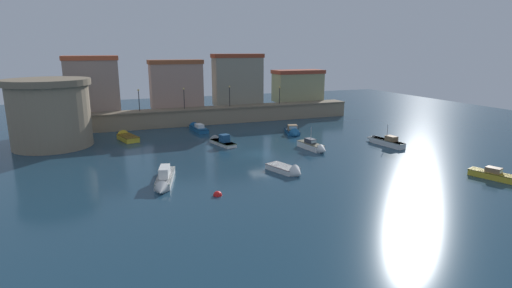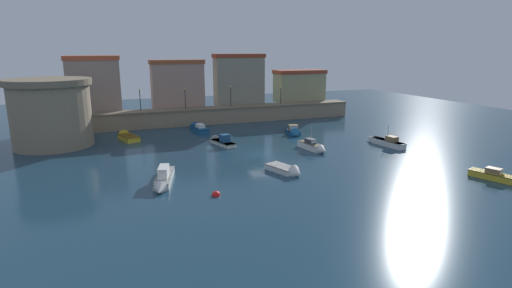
# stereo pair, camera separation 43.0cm
# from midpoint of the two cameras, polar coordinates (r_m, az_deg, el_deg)

# --- Properties ---
(ground_plane) EXTENTS (125.54, 125.54, 0.00)m
(ground_plane) POSITION_cam_midpoint_polar(r_m,az_deg,el_deg) (49.40, 0.76, -1.43)
(ground_plane) COLOR #19384C
(quay_wall) EXTENTS (51.62, 3.63, 2.76)m
(quay_wall) POSITION_cam_midpoint_polar(r_m,az_deg,el_deg) (70.17, -6.03, 4.09)
(quay_wall) COLOR gray
(quay_wall) RESTS_ON ground
(old_town_backdrop) EXTENTS (46.35, 4.60, 9.18)m
(old_town_backdrop) POSITION_cam_midpoint_polar(r_m,az_deg,el_deg) (72.78, -7.62, 8.54)
(old_town_backdrop) COLOR gray
(old_town_backdrop) RESTS_ON ground
(fortress_tower) EXTENTS (10.59, 10.59, 8.85)m
(fortress_tower) POSITION_cam_midpoint_polar(r_m,az_deg,el_deg) (58.92, -26.81, 4.00)
(fortress_tower) COLOR gray
(fortress_tower) RESTS_ON ground
(quay_lamp_0) EXTENTS (0.32, 0.32, 3.55)m
(quay_lamp_0) POSITION_cam_midpoint_polar(r_m,az_deg,el_deg) (67.67, -15.93, 6.49)
(quay_lamp_0) COLOR black
(quay_lamp_0) RESTS_ON quay_wall
(quay_lamp_1) EXTENTS (0.32, 0.32, 3.50)m
(quay_lamp_1) POSITION_cam_midpoint_polar(r_m,az_deg,el_deg) (68.67, -9.83, 6.87)
(quay_lamp_1) COLOR black
(quay_lamp_1) RESTS_ON quay_wall
(quay_lamp_2) EXTENTS (0.32, 0.32, 3.60)m
(quay_lamp_2) POSITION_cam_midpoint_polar(r_m,az_deg,el_deg) (70.60, -3.43, 7.26)
(quay_lamp_2) COLOR black
(quay_lamp_2) RESTS_ON quay_wall
(quay_lamp_3) EXTENTS (0.32, 0.32, 3.15)m
(quay_lamp_3) POSITION_cam_midpoint_polar(r_m,az_deg,el_deg) (74.03, 3.71, 7.34)
(quay_lamp_3) COLOR black
(quay_lamp_3) RESTS_ON quay_wall
(moored_boat_0) EXTENTS (3.17, 5.48, 1.90)m
(moored_boat_0) POSITION_cam_midpoint_polar(r_m,az_deg,el_deg) (60.97, 5.58, 1.71)
(moored_boat_0) COLOR #195689
(moored_boat_0) RESTS_ON ground
(moored_boat_1) EXTENTS (2.15, 6.64, 1.56)m
(moored_boat_1) POSITION_cam_midpoint_polar(r_m,az_deg,el_deg) (64.74, -8.08, 2.34)
(moored_boat_1) COLOR #195689
(moored_boat_1) RESTS_ON ground
(moored_boat_2) EXTENTS (3.20, 7.41, 1.93)m
(moored_boat_2) POSITION_cam_midpoint_polar(r_m,az_deg,el_deg) (39.48, -12.69, -4.88)
(moored_boat_2) COLOR silver
(moored_boat_2) RESTS_ON ground
(moored_boat_3) EXTENTS (3.03, 4.83, 1.60)m
(moored_boat_3) POSITION_cam_midpoint_polar(r_m,az_deg,el_deg) (41.98, 4.76, -3.72)
(moored_boat_3) COLOR white
(moored_boat_3) RESTS_ON ground
(moored_boat_4) EXTENTS (3.19, 5.41, 1.73)m
(moored_boat_4) POSITION_cam_midpoint_polar(r_m,az_deg,el_deg) (60.14, -17.66, 1.00)
(moored_boat_4) COLOR gold
(moored_boat_4) RESTS_ON ground
(moored_boat_5) EXTENTS (1.93, 6.68, 3.05)m
(moored_boat_5) POSITION_cam_midpoint_polar(r_m,az_deg,el_deg) (56.69, 17.92, 0.36)
(moored_boat_5) COLOR white
(moored_boat_5) RESTS_ON ground
(moored_boat_6) EXTENTS (2.84, 6.13, 1.99)m
(moored_boat_6) POSITION_cam_midpoint_polar(r_m,az_deg,el_deg) (54.91, -4.92, 0.45)
(moored_boat_6) COLOR silver
(moored_boat_6) RESTS_ON ground
(moored_boat_7) EXTENTS (1.96, 5.43, 3.11)m
(moored_boat_7) POSITION_cam_midpoint_polar(r_m,az_deg,el_deg) (51.71, 8.38, -0.33)
(moored_boat_7) COLOR white
(moored_boat_7) RESTS_ON ground
(moored_boat_8) EXTENTS (2.98, 5.59, 1.45)m
(moored_boat_8) POSITION_cam_midpoint_polar(r_m,az_deg,el_deg) (46.15, 31.62, -4.02)
(moored_boat_8) COLOR gold
(moored_boat_8) RESTS_ON ground
(mooring_buoy_0) EXTENTS (0.79, 0.79, 0.79)m
(mooring_buoy_0) POSITION_cam_midpoint_polar(r_m,az_deg,el_deg) (35.93, -5.32, -7.25)
(mooring_buoy_0) COLOR red
(mooring_buoy_0) RESTS_ON ground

